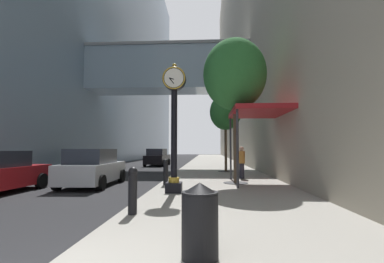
# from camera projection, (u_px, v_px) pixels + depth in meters

# --- Properties ---
(ground_plane) EXTENTS (110.00, 110.00, 0.00)m
(ground_plane) POSITION_uv_depth(u_px,v_px,m) (188.00, 164.00, 29.64)
(ground_plane) COLOR #262628
(ground_plane) RESTS_ON ground
(sidewalk_right) EXTENTS (5.63, 80.00, 0.14)m
(sidewalk_right) POSITION_uv_depth(u_px,v_px,m) (213.00, 162.00, 32.48)
(sidewalk_right) COLOR #9E998E
(sidewalk_right) RESTS_ON ground
(building_block_left) EXTENTS (23.11, 80.00, 37.96)m
(building_block_left) POSITION_uv_depth(u_px,v_px,m) (90.00, 12.00, 34.47)
(building_block_left) COLOR #758EA8
(building_block_left) RESTS_ON ground
(building_block_right) EXTENTS (9.00, 80.00, 37.09)m
(building_block_right) POSITION_uv_depth(u_px,v_px,m) (273.00, 10.00, 33.24)
(building_block_right) COLOR #A89E89
(building_block_right) RESTS_ON ground
(street_clock) EXTENTS (0.84, 0.55, 4.62)m
(street_clock) POSITION_uv_depth(u_px,v_px,m) (174.00, 121.00, 9.72)
(street_clock) COLOR black
(street_clock) RESTS_ON sidewalk_right
(bollard_nearest) EXTENTS (0.22, 0.22, 1.10)m
(bollard_nearest) POSITION_uv_depth(u_px,v_px,m) (133.00, 189.00, 6.41)
(bollard_nearest) COLOR black
(bollard_nearest) RESTS_ON sidewalk_right
(bollard_third) EXTENTS (0.22, 0.22, 1.10)m
(bollard_third) POSITION_uv_depth(u_px,v_px,m) (166.00, 171.00, 11.50)
(bollard_third) COLOR black
(bollard_third) RESTS_ON sidewalk_right
(bollard_fourth) EXTENTS (0.22, 0.22, 1.10)m
(bollard_fourth) POSITION_uv_depth(u_px,v_px,m) (173.00, 167.00, 14.05)
(bollard_fourth) COLOR black
(bollard_fourth) RESTS_ON sidewalk_right
(street_tree_near) EXTENTS (2.87, 2.87, 6.59)m
(street_tree_near) POSITION_uv_depth(u_px,v_px,m) (235.00, 75.00, 12.50)
(street_tree_near) COLOR #333335
(street_tree_near) RESTS_ON sidewalk_right
(street_tree_mid_near) EXTENTS (2.16, 2.16, 5.31)m
(street_tree_mid_near) POSITION_uv_depth(u_px,v_px,m) (225.00, 112.00, 18.79)
(street_tree_mid_near) COLOR #333335
(street_tree_mid_near) RESTS_ON sidewalk_right
(trash_bin) EXTENTS (0.53, 0.53, 1.05)m
(trash_bin) POSITION_uv_depth(u_px,v_px,m) (200.00, 219.00, 3.84)
(trash_bin) COLOR black
(trash_bin) RESTS_ON sidewalk_right
(pedestrian_walking) EXTENTS (0.37, 0.37, 1.64)m
(pedestrian_walking) POSITION_uv_depth(u_px,v_px,m) (242.00, 162.00, 14.16)
(pedestrian_walking) COLOR #23232D
(pedestrian_walking) RESTS_ON sidewalk_right
(storefront_awning) EXTENTS (2.40, 3.60, 3.30)m
(storefront_awning) POSITION_uv_depth(u_px,v_px,m) (257.00, 113.00, 12.34)
(storefront_awning) COLOR maroon
(storefront_awning) RESTS_ON sidewalk_right
(car_silver_mid) EXTENTS (2.09, 4.12, 1.66)m
(car_silver_mid) POSITION_uv_depth(u_px,v_px,m) (93.00, 168.00, 12.25)
(car_silver_mid) COLOR #B7BABF
(car_silver_mid) RESTS_ON ground
(car_black_far) EXTENTS (2.12, 4.36, 1.68)m
(car_black_far) POSITION_uv_depth(u_px,v_px,m) (157.00, 157.00, 26.98)
(car_black_far) COLOR black
(car_black_far) RESTS_ON ground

